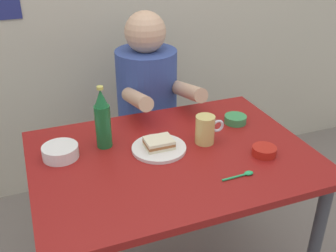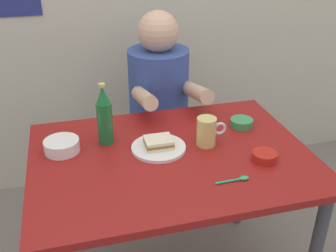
{
  "view_description": "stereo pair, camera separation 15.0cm",
  "coord_description": "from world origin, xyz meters",
  "px_view_note": "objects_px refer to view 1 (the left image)",
  "views": [
    {
      "loc": [
        -0.5,
        -1.24,
        1.57
      ],
      "look_at": [
        0.0,
        0.05,
        0.84
      ],
      "focal_mm": 42.47,
      "sensor_mm": 36.0,
      "label": 1
    },
    {
      "loc": [
        -0.35,
        -1.29,
        1.57
      ],
      "look_at": [
        0.0,
        0.05,
        0.84
      ],
      "focal_mm": 42.47,
      "sensor_mm": 36.0,
      "label": 2
    }
  ],
  "objects_px": {
    "beer_mug": "(206,129)",
    "stool": "(149,154)",
    "sandwich": "(159,143)",
    "beer_bottle": "(103,120)",
    "sambal_bowl_red": "(264,150)",
    "dining_table": "(172,173)",
    "plate_orange": "(159,148)",
    "person_seated": "(147,89)"
  },
  "relations": [
    {
      "from": "dining_table",
      "to": "stool",
      "type": "relative_size",
      "value": 2.44
    },
    {
      "from": "beer_mug",
      "to": "sambal_bowl_red",
      "type": "relative_size",
      "value": 1.31
    },
    {
      "from": "plate_orange",
      "to": "sambal_bowl_red",
      "type": "bearing_deg",
      "value": -26.01
    },
    {
      "from": "dining_table",
      "to": "sambal_bowl_red",
      "type": "relative_size",
      "value": 11.46
    },
    {
      "from": "sandwich",
      "to": "sambal_bowl_red",
      "type": "xyz_separation_m",
      "value": [
        0.37,
        -0.18,
        -0.01
      ]
    },
    {
      "from": "stool",
      "to": "plate_orange",
      "type": "distance_m",
      "value": 0.72
    },
    {
      "from": "person_seated",
      "to": "beer_bottle",
      "type": "bearing_deg",
      "value": -126.24
    },
    {
      "from": "person_seated",
      "to": "sambal_bowl_red",
      "type": "bearing_deg",
      "value": -72.78
    },
    {
      "from": "dining_table",
      "to": "beer_bottle",
      "type": "distance_m",
      "value": 0.35
    },
    {
      "from": "person_seated",
      "to": "beer_mug",
      "type": "xyz_separation_m",
      "value": [
        0.06,
        -0.58,
        0.03
      ]
    },
    {
      "from": "plate_orange",
      "to": "sandwich",
      "type": "bearing_deg",
      "value": 180.0
    },
    {
      "from": "person_seated",
      "to": "plate_orange",
      "type": "bearing_deg",
      "value": -103.91
    },
    {
      "from": "dining_table",
      "to": "beer_mug",
      "type": "height_order",
      "value": "beer_mug"
    },
    {
      "from": "plate_orange",
      "to": "beer_bottle",
      "type": "xyz_separation_m",
      "value": [
        -0.2,
        0.11,
        0.11
      ]
    },
    {
      "from": "person_seated",
      "to": "stool",
      "type": "bearing_deg",
      "value": 90.0
    },
    {
      "from": "person_seated",
      "to": "plate_orange",
      "type": "xyz_separation_m",
      "value": [
        -0.14,
        -0.57,
        -0.02
      ]
    },
    {
      "from": "beer_mug",
      "to": "beer_bottle",
      "type": "relative_size",
      "value": 0.48
    },
    {
      "from": "dining_table",
      "to": "sambal_bowl_red",
      "type": "distance_m",
      "value": 0.38
    },
    {
      "from": "stool",
      "to": "sandwich",
      "type": "bearing_deg",
      "value": -103.65
    },
    {
      "from": "stool",
      "to": "sambal_bowl_red",
      "type": "height_order",
      "value": "sambal_bowl_red"
    },
    {
      "from": "plate_orange",
      "to": "stool",
      "type": "bearing_deg",
      "value": 76.35
    },
    {
      "from": "beer_mug",
      "to": "stool",
      "type": "bearing_deg",
      "value": 95.64
    },
    {
      "from": "dining_table",
      "to": "beer_mug",
      "type": "relative_size",
      "value": 8.73
    },
    {
      "from": "plate_orange",
      "to": "sambal_bowl_red",
      "type": "distance_m",
      "value": 0.42
    },
    {
      "from": "sandwich",
      "to": "beer_bottle",
      "type": "distance_m",
      "value": 0.24
    },
    {
      "from": "stool",
      "to": "dining_table",
      "type": "bearing_deg",
      "value": -99.15
    },
    {
      "from": "plate_orange",
      "to": "beer_mug",
      "type": "distance_m",
      "value": 0.21
    },
    {
      "from": "sandwich",
      "to": "beer_bottle",
      "type": "bearing_deg",
      "value": 150.86
    },
    {
      "from": "person_seated",
      "to": "sambal_bowl_red",
      "type": "height_order",
      "value": "person_seated"
    },
    {
      "from": "dining_table",
      "to": "sandwich",
      "type": "relative_size",
      "value": 10.0
    },
    {
      "from": "sandwich",
      "to": "dining_table",
      "type": "bearing_deg",
      "value": -50.42
    },
    {
      "from": "dining_table",
      "to": "stool",
      "type": "bearing_deg",
      "value": 80.85
    },
    {
      "from": "sandwich",
      "to": "beer_mug",
      "type": "height_order",
      "value": "beer_mug"
    },
    {
      "from": "stool",
      "to": "beer_mug",
      "type": "distance_m",
      "value": 0.75
    },
    {
      "from": "beer_mug",
      "to": "sambal_bowl_red",
      "type": "xyz_separation_m",
      "value": [
        0.17,
        -0.17,
        -0.04
      ]
    },
    {
      "from": "plate_orange",
      "to": "beer_mug",
      "type": "relative_size",
      "value": 1.75
    },
    {
      "from": "sambal_bowl_red",
      "to": "sandwich",
      "type": "bearing_deg",
      "value": 153.99
    },
    {
      "from": "stool",
      "to": "person_seated",
      "type": "distance_m",
      "value": 0.42
    },
    {
      "from": "dining_table",
      "to": "sambal_bowl_red",
      "type": "xyz_separation_m",
      "value": [
        0.33,
        -0.13,
        0.11
      ]
    },
    {
      "from": "dining_table",
      "to": "plate_orange",
      "type": "distance_m",
      "value": 0.12
    },
    {
      "from": "sandwich",
      "to": "sambal_bowl_red",
      "type": "height_order",
      "value": "sandwich"
    },
    {
      "from": "sandwich",
      "to": "stool",
      "type": "bearing_deg",
      "value": 76.35
    }
  ]
}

